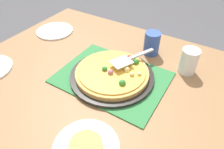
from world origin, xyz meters
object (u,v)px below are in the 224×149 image
at_px(pizza, 113,72).
at_px(plate_far_right, 86,148).
at_px(cup_far, 189,61).
at_px(served_slice_right, 86,145).
at_px(pizza_server, 130,59).
at_px(pizza_pan, 112,76).
at_px(plate_side, 55,31).
at_px(cup_near, 152,43).

distance_m(pizza, plate_far_right, 0.36).
relative_size(pizza, cup_far, 2.75).
height_order(served_slice_right, pizza_server, pizza_server).
bearing_deg(pizza_pan, plate_side, 160.81).
xyz_separation_m(plate_far_right, cup_near, (-0.04, 0.62, 0.06)).
bearing_deg(cup_far, plate_far_right, -106.08).
height_order(plate_far_right, pizza_server, pizza_server).
xyz_separation_m(pizza, cup_near, (0.07, 0.28, 0.03)).
relative_size(pizza, plate_far_right, 1.50).
xyz_separation_m(pizza_pan, pizza, (0.00, 0.00, 0.02)).
height_order(pizza_pan, pizza_server, pizza_server).
height_order(pizza_pan, served_slice_right, served_slice_right).
xyz_separation_m(cup_near, pizza_server, (-0.03, -0.19, 0.01)).
xyz_separation_m(plate_far_right, plate_side, (-0.64, 0.53, 0.00)).
height_order(plate_far_right, cup_near, cup_near).
bearing_deg(pizza_server, pizza, -114.36).
distance_m(pizza_pan, served_slice_right, 0.36).
bearing_deg(plate_side, cup_near, 8.95).
bearing_deg(pizza, pizza_server, 65.64).
relative_size(pizza_pan, served_slice_right, 3.45).
bearing_deg(plate_side, plate_far_right, -39.47).
height_order(plate_far_right, served_slice_right, served_slice_right).
distance_m(pizza, cup_far, 0.35).
xyz_separation_m(pizza_pan, cup_far, (0.27, 0.22, 0.05)).
bearing_deg(cup_near, pizza_server, -98.38).
bearing_deg(cup_near, plate_side, -171.05).
relative_size(pizza_pan, cup_far, 3.17).
bearing_deg(pizza_pan, served_slice_right, -72.04).
bearing_deg(plate_far_right, cup_far, 73.92).
xyz_separation_m(plate_far_right, served_slice_right, (0.00, 0.00, 0.01)).
relative_size(cup_near, cup_far, 1.00).
bearing_deg(served_slice_right, pizza_pan, 107.96).
bearing_deg(pizza_server, plate_far_right, -80.86).
bearing_deg(cup_near, served_slice_right, -86.18).
bearing_deg(cup_far, plate_side, -177.15).
relative_size(served_slice_right, cup_far, 0.92).
bearing_deg(pizza_server, plate_side, 170.51).
relative_size(plate_far_right, served_slice_right, 2.00).
xyz_separation_m(served_slice_right, cup_near, (-0.04, 0.62, 0.04)).
xyz_separation_m(plate_far_right, pizza_server, (-0.07, 0.43, 0.07)).
bearing_deg(cup_far, pizza_server, -149.84).
distance_m(plate_side, pizza_server, 0.58).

